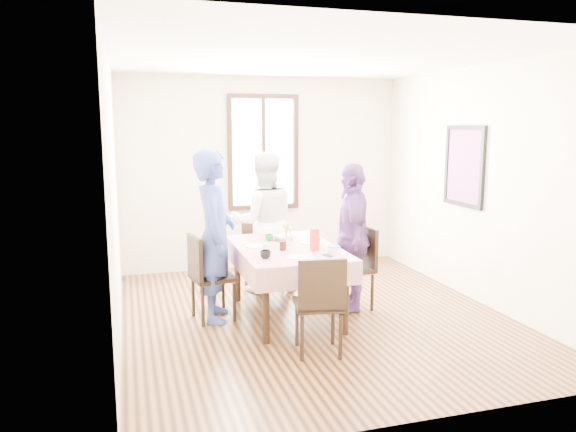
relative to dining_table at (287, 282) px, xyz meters
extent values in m
plane|color=black|center=(0.29, -0.07, -0.38)|extent=(4.50, 4.50, 0.00)
plane|color=beige|center=(0.29, 2.18, 0.98)|extent=(4.00, 0.00, 4.00)
plane|color=beige|center=(2.29, -0.07, 0.98)|extent=(0.00, 4.50, 4.50)
cube|color=black|center=(0.29, 2.16, 1.27)|extent=(1.02, 0.06, 1.62)
cube|color=white|center=(0.29, 2.17, 1.27)|extent=(0.90, 0.02, 1.50)
cube|color=red|center=(2.27, 0.23, 1.18)|extent=(0.04, 0.76, 0.96)
cube|color=black|center=(0.00, 0.00, 0.00)|extent=(0.92, 1.46, 0.75)
cube|color=#620014|center=(0.00, 0.00, 0.38)|extent=(1.04, 1.58, 0.01)
cube|color=black|center=(-0.77, 0.14, 0.08)|extent=(0.48, 0.48, 0.91)
cube|color=black|center=(0.77, 0.05, 0.08)|extent=(0.46, 0.46, 0.91)
cube|color=black|center=(0.00, 1.01, 0.08)|extent=(0.48, 0.48, 0.91)
cube|color=black|center=(0.00, -1.01, 0.08)|extent=(0.49, 0.49, 0.91)
imported|color=navy|center=(-0.75, 0.14, 0.52)|extent=(0.53, 0.71, 1.79)
imported|color=white|center=(0.00, 0.99, 0.48)|extent=(0.87, 0.70, 1.72)
imported|color=#5B3372|center=(0.75, 0.05, 0.44)|extent=(0.66, 1.03, 1.63)
imported|color=black|center=(-0.34, -0.44, 0.43)|extent=(0.13, 0.13, 0.08)
imported|color=red|center=(0.31, -0.06, 0.43)|extent=(0.12, 0.12, 0.09)
imported|color=#0C7226|center=(-0.10, 0.35, 0.42)|extent=(0.12, 0.12, 0.07)
imported|color=white|center=(0.07, 0.34, 0.42)|extent=(0.26, 0.26, 0.06)
cube|color=red|center=(0.22, -0.25, 0.50)|extent=(0.07, 0.07, 0.23)
cylinder|color=white|center=(0.37, -0.43, 0.42)|extent=(0.13, 0.13, 0.06)
cylinder|color=black|center=(-0.08, -0.15, 0.43)|extent=(0.07, 0.07, 0.10)
cylinder|color=silver|center=(-0.29, -0.26, 0.44)|extent=(0.07, 0.07, 0.10)
cube|color=black|center=(0.27, -0.51, 0.39)|extent=(0.07, 0.13, 0.01)
cylinder|color=silver|center=(0.02, 0.04, 0.45)|extent=(0.06, 0.06, 0.12)
cylinder|color=white|center=(-0.31, 0.11, 0.39)|extent=(0.20, 0.20, 0.01)
cylinder|color=white|center=(0.29, 0.10, 0.39)|extent=(0.20, 0.20, 0.01)
cylinder|color=white|center=(0.01, 0.59, 0.39)|extent=(0.20, 0.20, 0.01)
cylinder|color=white|center=(-0.03, -0.50, 0.39)|extent=(0.20, 0.20, 0.01)
cylinder|color=blue|center=(0.37, -0.43, 0.46)|extent=(0.12, 0.12, 0.01)
camera|label=1|loc=(-1.60, -5.48, 1.66)|focal=34.50mm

